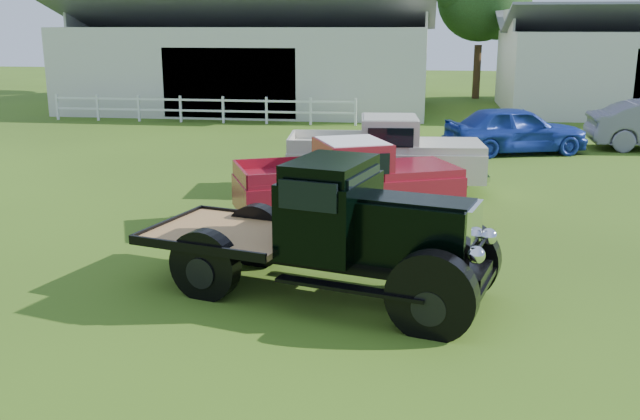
% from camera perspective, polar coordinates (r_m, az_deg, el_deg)
% --- Properties ---
extents(ground, '(120.00, 120.00, 0.00)m').
position_cam_1_polar(ground, '(12.22, -1.76, -6.15)').
color(ground, '#334C14').
extents(shed_left, '(18.80, 10.20, 5.60)m').
position_cam_1_polar(shed_left, '(38.36, -5.35, 12.28)').
color(shed_left, beige).
rests_on(shed_left, ground).
extents(fence_rail, '(14.20, 0.16, 1.20)m').
position_cam_1_polar(fence_rail, '(33.03, -9.44, 7.95)').
color(fence_rail, white).
rests_on(fence_rail, ground).
extents(tree_a, '(6.30, 6.30, 10.50)m').
position_cam_1_polar(tree_a, '(48.58, -16.55, 15.14)').
color(tree_a, black).
rests_on(tree_a, ground).
extents(tree_b, '(6.90, 6.90, 11.50)m').
position_cam_1_polar(tree_b, '(45.67, 0.84, 16.41)').
color(tree_b, black).
rests_on(tree_b, ground).
extents(tree_c, '(5.40, 5.40, 9.00)m').
position_cam_1_polar(tree_c, '(44.34, 12.65, 14.51)').
color(tree_c, black).
rests_on(tree_c, ground).
extents(vintage_flatbed, '(6.13, 3.65, 2.27)m').
position_cam_1_polar(vintage_flatbed, '(11.54, 0.31, -1.45)').
color(vintage_flatbed, black).
rests_on(vintage_flatbed, ground).
extents(red_pickup, '(5.49, 3.90, 1.87)m').
position_cam_1_polar(red_pickup, '(15.96, 2.22, 2.33)').
color(red_pickup, maroon).
rests_on(red_pickup, ground).
extents(white_pickup, '(5.48, 2.53, 1.95)m').
position_cam_1_polar(white_pickup, '(19.05, 5.20, 4.42)').
color(white_pickup, '#BAB6A4').
rests_on(white_pickup, ground).
extents(misc_car_blue, '(5.19, 3.33, 1.65)m').
position_cam_1_polar(misc_car_blue, '(25.57, 15.36, 6.22)').
color(misc_car_blue, '#1A369F').
rests_on(misc_car_blue, ground).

